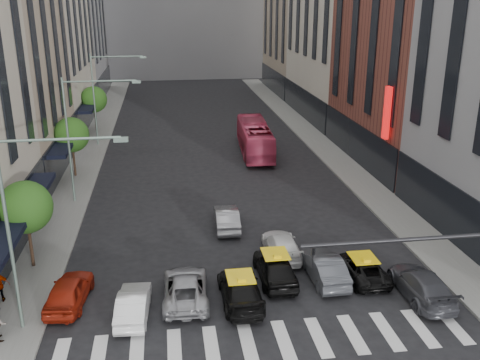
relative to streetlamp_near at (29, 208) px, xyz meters
name	(u,v)px	position (x,y,z in m)	size (l,w,h in m)	color
sidewalk_left	(86,162)	(-1.46, 26.00, -5.83)	(3.00, 96.00, 0.15)	slate
sidewalk_right	(329,152)	(21.54, 26.00, -5.83)	(3.00, 96.00, 0.15)	slate
building_right_b	(411,14)	(27.04, 23.00, 7.10)	(8.00, 18.00, 26.00)	brown
tree_near	(25,207)	(-1.76, 6.00, -2.25)	(2.88, 2.88, 4.95)	black
tree_mid	(71,135)	(-1.76, 22.00, -2.25)	(2.88, 2.88, 4.95)	black
tree_far	(94,99)	(-1.76, 38.00, -2.25)	(2.88, 2.88, 4.95)	black
streetlamp_near	(29,208)	(0.00, 0.00, 0.00)	(5.38, 0.25, 9.00)	gray
streetlamp_mid	(81,124)	(0.00, 16.00, 0.00)	(5.38, 0.25, 9.00)	gray
streetlamp_far	(103,87)	(0.00, 32.00, 0.00)	(5.38, 0.25, 9.00)	gray
traffic_signal	(479,266)	(17.74, -5.00, -1.43)	(10.10, 0.20, 6.00)	black
liberty_sign	(387,113)	(22.64, 16.00, 0.10)	(0.30, 0.70, 4.00)	red
car_red	(69,291)	(0.84, 1.90, -5.18)	(1.71, 4.25, 1.45)	maroon
car_white_front	(133,304)	(4.02, 0.35, -5.25)	(1.39, 4.00, 1.32)	white
car_silver	(186,288)	(6.52, 1.49, -5.23)	(2.23, 4.84, 1.35)	#98999D
taxi_left	(240,289)	(9.20, 0.88, -5.21)	(1.94, 4.78, 1.39)	black
taxi_center	(275,267)	(11.33, 2.75, -5.13)	(1.82, 4.54, 1.55)	black
car_grey_mid	(324,267)	(13.94, 2.46, -5.17)	(1.56, 4.47, 1.47)	#414449
taxi_right	(362,268)	(16.04, 2.35, -5.32)	(1.94, 4.21, 1.17)	black
car_grey_curb	(421,284)	(18.26, 0.05, -5.19)	(1.99, 4.91, 1.42)	#404148
car_row2_left	(227,218)	(9.59, 9.89, -5.20)	(1.49, 4.28, 1.41)	gray
car_row2_right	(282,245)	(12.30, 5.55, -5.25)	(1.83, 4.51, 1.31)	white
bus	(255,138)	(14.34, 26.95, -4.37)	(2.57, 10.99, 3.06)	#D03D61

